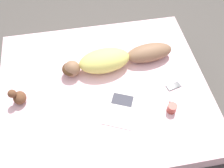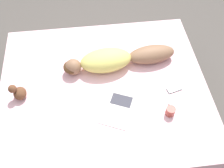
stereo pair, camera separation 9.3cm
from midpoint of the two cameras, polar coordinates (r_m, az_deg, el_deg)
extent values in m
plane|color=#4C4742|center=(3.23, -0.75, -6.53)|extent=(12.00, 12.00, 0.00)
cube|color=#383333|center=(3.06, -0.79, -4.75)|extent=(1.94, 2.22, 0.38)
cube|color=beige|center=(2.82, -0.85, -1.66)|extent=(1.88, 2.16, 0.20)
ellipsoid|color=brown|center=(2.93, 9.48, 6.37)|extent=(0.27, 0.54, 0.18)
ellipsoid|color=#D1C660|center=(2.81, -0.38, 5.17)|extent=(0.34, 0.57, 0.22)
ellipsoid|color=#472D19|center=(2.80, -7.94, 3.66)|extent=(0.19, 0.18, 0.10)
sphere|color=brown|center=(2.80, -7.49, 3.68)|extent=(0.17, 0.17, 0.17)
cube|color=silver|center=(2.53, 1.86, -7.39)|extent=(0.31, 0.35, 0.01)
cube|color=silver|center=(2.63, 3.08, -3.65)|extent=(0.31, 0.35, 0.01)
cube|color=#2D2D38|center=(2.63, 3.08, -3.59)|extent=(0.21, 0.24, 0.00)
cylinder|color=#993D33|center=(2.59, 13.61, -5.82)|extent=(0.09, 0.09, 0.09)
cylinder|color=black|center=(2.56, 13.77, -5.39)|extent=(0.08, 0.08, 0.01)
torus|color=#993D33|center=(2.61, 13.33, -4.89)|extent=(0.05, 0.01, 0.05)
cube|color=black|center=(2.79, 14.26, -1.11)|extent=(0.11, 0.16, 0.01)
cube|color=black|center=(2.79, 14.29, -1.05)|extent=(0.09, 0.13, 0.00)
ellipsoid|color=brown|center=(2.75, -18.49, -1.94)|extent=(0.14, 0.13, 0.12)
sphere|color=brown|center=(2.70, -19.96, -1.02)|extent=(0.08, 0.08, 0.08)
camera|label=1|loc=(0.05, -89.01, 1.36)|focal=42.00mm
camera|label=2|loc=(0.05, 90.99, -1.36)|focal=42.00mm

